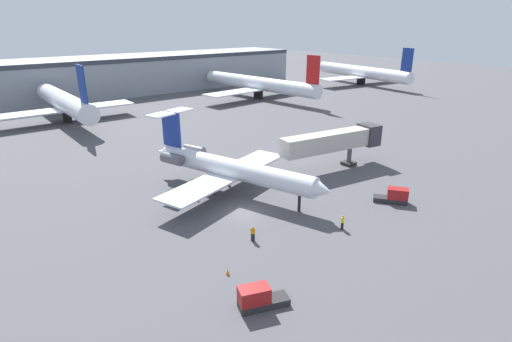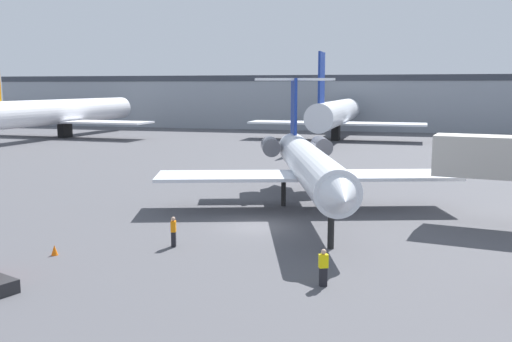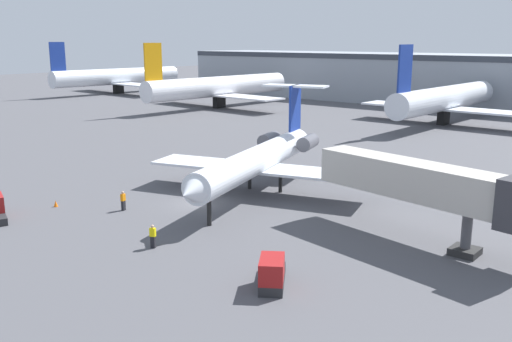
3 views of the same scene
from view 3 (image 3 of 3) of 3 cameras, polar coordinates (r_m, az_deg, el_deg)
name	(u,v)px [view 3 (image 3 of 3)]	position (r m, az deg, el deg)	size (l,w,h in m)	color
ground_plane	(198,204)	(50.97, -5.88, -3.28)	(400.00, 400.00, 0.10)	#4C4C51
regional_jet	(261,157)	(53.15, 0.48, 1.37)	(21.96, 26.59, 9.51)	silver
jet_bridge	(435,186)	(41.34, 17.56, -1.42)	(17.30, 5.72, 6.00)	#B7B2A8
ground_crew_marshaller	(123,201)	(49.65, -13.19, -2.92)	(0.35, 0.45, 1.69)	black
ground_crew_loader	(153,236)	(40.45, -10.31, -6.45)	(0.47, 0.41, 1.69)	black
baggage_tug_lead	(272,273)	(33.87, 1.63, -10.22)	(3.43, 4.08, 1.90)	#262628
traffic_cone_near	(56,204)	(52.54, -19.45, -3.11)	(0.36, 0.36, 0.55)	orange
parked_airliner_west_end	(117,77)	(159.41, -13.76, 9.16)	(32.02, 37.95, 13.67)	silver
parked_airliner_west_mid	(218,87)	(122.02, -3.80, 8.41)	(32.17, 38.16, 13.64)	white
parked_airliner_centre	(444,99)	(102.29, 18.38, 6.86)	(29.11, 34.60, 13.53)	silver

